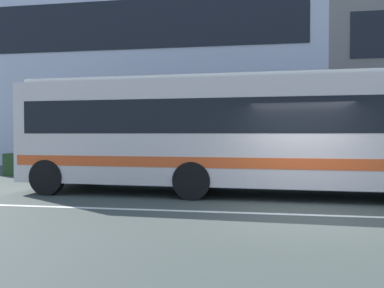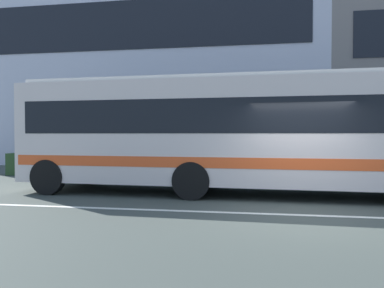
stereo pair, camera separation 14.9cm
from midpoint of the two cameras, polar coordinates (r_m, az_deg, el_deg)
name	(u,v)px [view 1 (the left image)]	position (r m, az deg, el deg)	size (l,w,h in m)	color
ground_plane	(308,215)	(8.59, 16.39, -10.11)	(160.00, 160.00, 0.00)	#3D443F
lane_centre_line	(308,215)	(8.59, 16.39, -10.09)	(60.00, 0.16, 0.01)	silver
hedge_row_far	(281,167)	(15.06, 12.84, -3.39)	(22.72, 1.10, 0.92)	#284323
apartment_block_left	(135,60)	(24.93, -8.72, 12.23)	(21.91, 8.27, 12.79)	silver
transit_bus	(225,131)	(11.01, 4.52, 2.00)	(11.92, 2.98, 3.31)	beige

